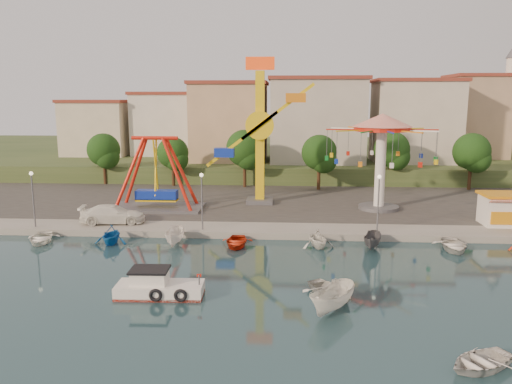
# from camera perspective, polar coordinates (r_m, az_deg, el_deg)

# --- Properties ---
(ground) EXTENTS (200.00, 200.00, 0.00)m
(ground) POSITION_cam_1_polar(r_m,az_deg,el_deg) (33.87, 3.81, -11.13)
(ground) COLOR #15343B
(ground) RESTS_ON ground
(quay_deck) EXTENTS (200.00, 100.00, 0.60)m
(quay_deck) POSITION_cam_1_polar(r_m,az_deg,el_deg) (94.26, 3.70, 3.13)
(quay_deck) COLOR #9E998E
(quay_deck) RESTS_ON ground
(asphalt_pad) EXTENTS (90.00, 28.00, 0.01)m
(asphalt_pad) POSITION_cam_1_polar(r_m,az_deg,el_deg) (62.61, 3.73, -0.40)
(asphalt_pad) COLOR #4C4944
(asphalt_pad) RESTS_ON quay_deck
(hill_terrace) EXTENTS (200.00, 60.00, 3.00)m
(hill_terrace) POSITION_cam_1_polar(r_m,az_deg,el_deg) (99.08, 3.70, 4.19)
(hill_terrace) COLOR #384C26
(hill_terrace) RESTS_ON ground
(pirate_ship_ride) EXTENTS (10.00, 5.00, 8.00)m
(pirate_ship_ride) POSITION_cam_1_polar(r_m,az_deg,el_deg) (55.25, -11.36, 1.93)
(pirate_ship_ride) COLOR #59595E
(pirate_ship_ride) RESTS_ON quay_deck
(kamikaze_tower) EXTENTS (8.16, 3.10, 16.50)m
(kamikaze_tower) POSITION_cam_1_polar(r_m,az_deg,el_deg) (56.77, 0.87, 6.43)
(kamikaze_tower) COLOR #59595E
(kamikaze_tower) RESTS_ON quay_deck
(wave_swinger) EXTENTS (11.60, 11.60, 10.40)m
(wave_swinger) POSITION_cam_1_polar(r_m,az_deg,el_deg) (55.31, 14.15, 5.79)
(wave_swinger) COLOR #59595E
(wave_swinger) RESTS_ON quay_deck
(booth_left) EXTENTS (5.40, 3.78, 3.08)m
(booth_left) POSITION_cam_1_polar(r_m,az_deg,el_deg) (53.49, 26.99, -1.74)
(booth_left) COLOR white
(booth_left) RESTS_ON quay_deck
(lamp_post_0) EXTENTS (0.14, 0.14, 5.00)m
(lamp_post_0) POSITION_cam_1_polar(r_m,az_deg,el_deg) (51.29, -24.10, -0.93)
(lamp_post_0) COLOR #59595E
(lamp_post_0) RESTS_ON quay_deck
(lamp_post_1) EXTENTS (0.14, 0.14, 5.00)m
(lamp_post_1) POSITION_cam_1_polar(r_m,az_deg,el_deg) (46.11, -6.19, -1.26)
(lamp_post_1) COLOR #59595E
(lamp_post_1) RESTS_ON quay_deck
(lamp_post_2) EXTENTS (0.14, 0.14, 5.00)m
(lamp_post_2) POSITION_cam_1_polar(r_m,az_deg,el_deg) (46.20, 13.78, -1.48)
(lamp_post_2) COLOR #59595E
(lamp_post_2) RESTS_ON quay_deck
(tree_0) EXTENTS (4.60, 4.60, 7.19)m
(tree_0) POSITION_cam_1_polar(r_m,az_deg,el_deg) (73.47, -17.02, 4.63)
(tree_0) COLOR #382314
(tree_0) RESTS_ON quay_deck
(tree_1) EXTENTS (4.35, 4.35, 6.80)m
(tree_1) POSITION_cam_1_polar(r_m,az_deg,el_deg) (69.90, -9.50, 4.44)
(tree_1) COLOR #382314
(tree_1) RESTS_ON quay_deck
(tree_2) EXTENTS (5.02, 5.02, 7.85)m
(tree_2) POSITION_cam_1_polar(r_m,az_deg,el_deg) (67.84, -1.31, 5.01)
(tree_2) COLOR #382314
(tree_2) RESTS_ON quay_deck
(tree_3) EXTENTS (4.68, 4.68, 7.32)m
(tree_3) POSITION_cam_1_polar(r_m,az_deg,el_deg) (66.33, 7.25, 4.48)
(tree_3) COLOR #382314
(tree_3) RESTS_ON quay_deck
(tree_4) EXTENTS (4.86, 4.86, 7.60)m
(tree_4) POSITION_cam_1_polar(r_m,az_deg,el_deg) (70.61, 15.25, 4.72)
(tree_4) COLOR #382314
(tree_4) RESTS_ON quay_deck
(tree_5) EXTENTS (4.83, 4.83, 7.54)m
(tree_5) POSITION_cam_1_polar(r_m,az_deg,el_deg) (71.58, 23.42, 4.26)
(tree_5) COLOR #382314
(tree_5) RESTS_ON quay_deck
(building_0) EXTENTS (9.26, 9.53, 11.87)m
(building_0) POSITION_cam_1_polar(r_m,az_deg,el_deg) (84.39, -19.72, 7.55)
(building_0) COLOR beige
(building_0) RESTS_ON hill_terrace
(building_1) EXTENTS (12.33, 9.01, 8.63)m
(building_1) POSITION_cam_1_polar(r_m,az_deg,el_deg) (85.65, -10.76, 6.93)
(building_1) COLOR silver
(building_1) RESTS_ON hill_terrace
(building_2) EXTENTS (11.95, 9.28, 11.23)m
(building_2) POSITION_cam_1_polar(r_m,az_deg,el_deg) (83.90, -1.88, 7.92)
(building_2) COLOR tan
(building_2) RESTS_ON hill_terrace
(building_3) EXTENTS (12.59, 10.50, 9.20)m
(building_3) POSITION_cam_1_polar(r_m,az_deg,el_deg) (80.63, 7.79, 7.00)
(building_3) COLOR beige
(building_3) RESTS_ON hill_terrace
(building_4) EXTENTS (10.75, 9.23, 9.24)m
(building_4) POSITION_cam_1_polar(r_m,az_deg,el_deg) (86.01, 16.67, 6.89)
(building_4) COLOR beige
(building_4) RESTS_ON hill_terrace
(building_5) EXTENTS (12.77, 10.96, 11.21)m
(building_5) POSITION_cam_1_polar(r_m,az_deg,el_deg) (88.15, 25.49, 7.03)
(building_5) COLOR tan
(building_5) RESTS_ON hill_terrace
(minaret) EXTENTS (2.80, 2.80, 18.00)m
(minaret) POSITION_cam_1_polar(r_m,az_deg,el_deg) (92.83, 26.95, 9.48)
(minaret) COLOR silver
(minaret) RESTS_ON hill_terrace
(cabin_motorboat) EXTENTS (5.64, 2.40, 1.96)m
(cabin_motorboat) POSITION_cam_1_polar(r_m,az_deg,el_deg) (33.31, -11.16, -10.73)
(cabin_motorboat) COLOR white
(cabin_motorboat) RESTS_ON ground
(rowboat_a) EXTENTS (4.36, 4.65, 0.78)m
(rowboat_a) POSITION_cam_1_polar(r_m,az_deg,el_deg) (33.06, 8.55, -11.06)
(rowboat_a) COLOR silver
(rowboat_a) RESTS_ON ground
(rowboat_b) EXTENTS (4.43, 4.05, 0.75)m
(rowboat_b) POSITION_cam_1_polar(r_m,az_deg,el_deg) (26.93, 24.27, -17.22)
(rowboat_b) COLOR silver
(rowboat_b) RESTS_ON ground
(skiff) EXTENTS (3.77, 4.52, 1.68)m
(skiff) POSITION_cam_1_polar(r_m,az_deg,el_deg) (30.55, 8.76, -12.02)
(skiff) COLOR white
(skiff) RESTS_ON ground
(van) EXTENTS (6.42, 3.34, 1.78)m
(van) POSITION_cam_1_polar(r_m,az_deg,el_deg) (50.46, -16.05, -2.45)
(van) COLOR white
(van) RESTS_ON quay_deck
(moored_boat_0) EXTENTS (3.68, 4.49, 0.81)m
(moored_boat_0) POSITION_cam_1_polar(r_m,az_deg,el_deg) (48.16, -23.39, -4.87)
(moored_boat_0) COLOR white
(moored_boat_0) RESTS_ON ground
(moored_boat_1) EXTENTS (2.84, 3.28, 1.71)m
(moored_boat_1) POSITION_cam_1_polar(r_m,az_deg,el_deg) (45.53, -16.24, -4.69)
(moored_boat_1) COLOR #1462B3
(moored_boat_1) RESTS_ON ground
(moored_boat_2) EXTENTS (1.60, 3.90, 1.48)m
(moored_boat_2) POSITION_cam_1_polar(r_m,az_deg,el_deg) (43.98, -9.24, -5.08)
(moored_boat_2) COLOR white
(moored_boat_2) RESTS_ON ground
(moored_boat_3) EXTENTS (2.71, 3.79, 0.78)m
(moored_boat_3) POSITION_cam_1_polar(r_m,az_deg,el_deg) (43.23, -2.28, -5.71)
(moored_boat_3) COLOR red
(moored_boat_3) RESTS_ON ground
(moored_boat_4) EXTENTS (3.53, 3.81, 1.65)m
(moored_boat_4) POSITION_cam_1_polar(r_m,az_deg,el_deg) (42.98, 7.09, -5.28)
(moored_boat_4) COLOR silver
(moored_boat_4) RESTS_ON ground
(moored_boat_5) EXTENTS (2.31, 3.78, 1.37)m
(moored_boat_5) POSITION_cam_1_polar(r_m,az_deg,el_deg) (43.55, 13.19, -5.46)
(moored_boat_5) COLOR #515055
(moored_boat_5) RESTS_ON ground
(moored_boat_6) EXTENTS (3.34, 4.42, 0.86)m
(moored_boat_6) POSITION_cam_1_polar(r_m,az_deg,el_deg) (45.24, 21.64, -5.67)
(moored_boat_6) COLOR silver
(moored_boat_6) RESTS_ON ground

